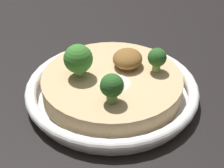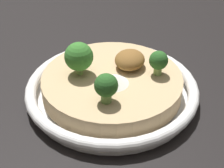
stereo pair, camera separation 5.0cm
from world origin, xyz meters
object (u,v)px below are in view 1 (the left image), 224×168
at_px(broccoli_right, 112,87).
at_px(broccoli_front_right, 78,59).
at_px(risotto_bowl, 112,87).
at_px(broccoli_back_left, 157,58).

bearing_deg(broccoli_right, broccoli_front_right, -129.71).
distance_m(risotto_bowl, broccoli_right, 0.07).
relative_size(broccoli_front_right, broccoli_right, 1.20).
bearing_deg(broccoli_front_right, broccoli_right, 50.29).
bearing_deg(broccoli_right, risotto_bowl, -168.25).
bearing_deg(broccoli_right, broccoli_back_left, 149.97).
distance_m(broccoli_front_right, broccoli_back_left, 0.11).
relative_size(risotto_bowl, broccoli_back_left, 6.84).
xyz_separation_m(broccoli_front_right, broccoli_back_left, (-0.04, 0.11, -0.01)).
height_order(risotto_bowl, broccoli_front_right, broccoli_front_right).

